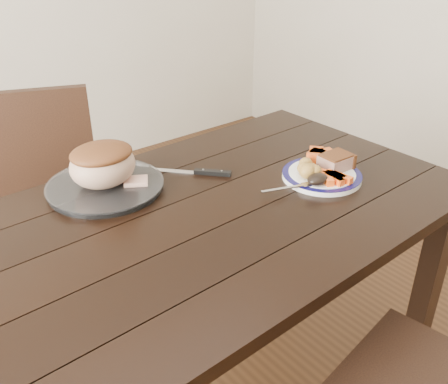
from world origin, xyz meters
TOP-DOWN VIEW (x-y plane):
  - dining_table at (0.00, 0.00)m, footprint 1.62×0.94m
  - chair_far at (-0.19, 0.73)m, footprint 0.55×0.56m
  - dinner_plate at (0.44, -0.07)m, footprint 0.25×0.25m
  - plate_rim at (0.44, -0.07)m, footprint 0.25×0.25m
  - serving_platter at (-0.13, 0.29)m, footprint 0.34×0.34m
  - pork_slice at (0.49, -0.08)m, footprint 0.10×0.08m
  - roasted_potatoes at (0.39, -0.05)m, footprint 0.09×0.10m
  - carrot_batons at (0.42, -0.13)m, footprint 0.08×0.11m
  - pumpkin_wedges at (0.49, -0.01)m, footprint 0.09×0.09m
  - dark_mushroom at (0.37, -0.11)m, footprint 0.07×0.05m
  - fork at (0.29, -0.08)m, footprint 0.17×0.08m
  - roast_joint at (-0.13, 0.29)m, footprint 0.20×0.17m
  - cut_slice at (-0.06, 0.23)m, footprint 0.09×0.08m
  - carving_knife at (0.15, 0.19)m, footprint 0.23×0.25m

SIDE VIEW (x-z plane):
  - chair_far at x=-0.19m, z-range 0.06..0.99m
  - dining_table at x=0.00m, z-range 0.28..1.03m
  - carving_knife at x=0.15m, z-range 0.75..0.76m
  - dinner_plate at x=0.44m, z-range 0.75..0.77m
  - serving_platter at x=-0.13m, z-range 0.75..0.77m
  - plate_rim at x=0.44m, z-range 0.76..0.78m
  - fork at x=0.29m, z-range 0.77..0.77m
  - cut_slice at x=-0.06m, z-range 0.77..0.78m
  - carrot_batons at x=0.42m, z-range 0.77..0.79m
  - dark_mushroom at x=0.37m, z-range 0.77..0.80m
  - pumpkin_wedges at x=0.49m, z-range 0.77..0.81m
  - roasted_potatoes at x=0.39m, z-range 0.77..0.81m
  - pork_slice at x=0.49m, z-range 0.77..0.81m
  - roast_joint at x=-0.13m, z-range 0.77..0.90m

